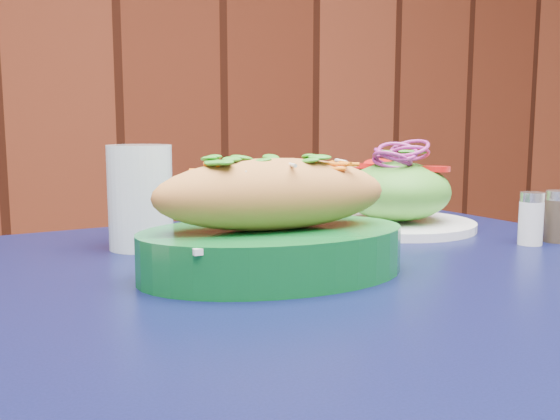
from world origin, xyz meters
name	(u,v)px	position (x,y,z in m)	size (l,w,h in m)	color
cafe_table	(357,343)	(-0.04, 1.25, 0.66)	(0.87, 0.87, 0.75)	black
banh_mi_basket	(273,227)	(-0.14, 1.25, 0.80)	(0.29, 0.20, 0.13)	#0B5A22
salad_plate	(396,196)	(0.14, 1.44, 0.80)	(0.23, 0.23, 0.13)	white
water_glass	(140,197)	(-0.24, 1.45, 0.81)	(0.08, 0.08, 0.13)	silver
salt_shaker	(531,219)	(0.22, 1.27, 0.78)	(0.03, 0.03, 0.07)	white
pepper_shaker	(557,216)	(0.27, 1.27, 0.78)	(0.03, 0.03, 0.07)	#3F3326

